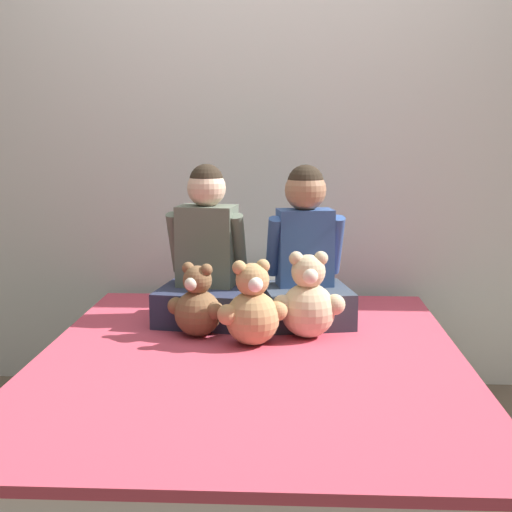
% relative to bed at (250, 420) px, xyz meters
% --- Properties ---
extents(ground_plane, '(14.00, 14.00, 0.00)m').
position_rel_bed_xyz_m(ground_plane, '(0.00, 0.00, -0.23)').
color(ground_plane, brown).
extents(wall_behind_bed, '(8.00, 0.06, 2.50)m').
position_rel_bed_xyz_m(wall_behind_bed, '(0.00, 1.05, 1.02)').
color(wall_behind_bed, silver).
rests_on(wall_behind_bed, ground_plane).
extents(bed, '(1.48, 1.88, 0.46)m').
position_rel_bed_xyz_m(bed, '(0.00, 0.00, 0.00)').
color(bed, '#997F60').
rests_on(bed, ground_plane).
extents(child_on_left, '(0.40, 0.38, 0.63)m').
position_rel_bed_xyz_m(child_on_left, '(-0.21, 0.48, 0.47)').
color(child_on_left, '#282D47').
rests_on(child_on_left, bed).
extents(child_on_right, '(0.39, 0.38, 0.63)m').
position_rel_bed_xyz_m(child_on_right, '(0.20, 0.47, 0.48)').
color(child_on_right, '#384251').
rests_on(child_on_right, bed).
extents(teddy_bear_held_by_left_child, '(0.22, 0.18, 0.28)m').
position_rel_bed_xyz_m(teddy_bear_held_by_left_child, '(-0.21, 0.24, 0.35)').
color(teddy_bear_held_by_left_child, brown).
rests_on(teddy_bear_held_by_left_child, bed).
extents(teddy_bear_held_by_right_child, '(0.27, 0.21, 0.33)m').
position_rel_bed_xyz_m(teddy_bear_held_by_right_child, '(0.20, 0.24, 0.37)').
color(teddy_bear_held_by_right_child, '#D1B78E').
rests_on(teddy_bear_held_by_right_child, bed).
extents(teddy_bear_between_children, '(0.25, 0.20, 0.31)m').
position_rel_bed_xyz_m(teddy_bear_between_children, '(-0.00, 0.14, 0.36)').
color(teddy_bear_between_children, tan).
rests_on(teddy_bear_between_children, bed).
extents(pillow_at_headboard, '(0.48, 0.30, 0.11)m').
position_rel_bed_xyz_m(pillow_at_headboard, '(0.00, 0.76, 0.29)').
color(pillow_at_headboard, silver).
rests_on(pillow_at_headboard, bed).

